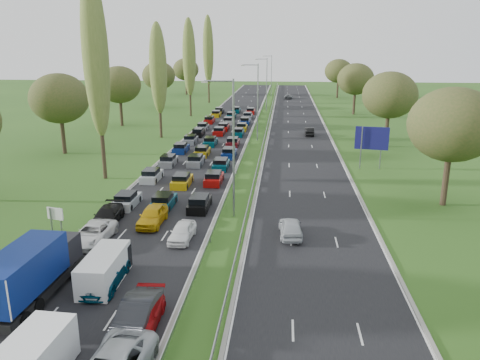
% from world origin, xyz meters
% --- Properties ---
extents(ground, '(260.00, 260.00, 0.00)m').
position_xyz_m(ground, '(4.50, 80.00, 0.00)').
color(ground, '#294F18').
rests_on(ground, ground).
extents(near_carriageway, '(10.50, 215.00, 0.04)m').
position_xyz_m(near_carriageway, '(-2.25, 82.50, 0.00)').
color(near_carriageway, black).
rests_on(near_carriageway, ground).
extents(far_carriageway, '(10.50, 215.00, 0.04)m').
position_xyz_m(far_carriageway, '(11.25, 82.50, 0.00)').
color(far_carriageway, black).
rests_on(far_carriageway, ground).
extents(central_reservation, '(2.36, 215.00, 0.32)m').
position_xyz_m(central_reservation, '(4.50, 82.50, 0.55)').
color(central_reservation, gray).
rests_on(central_reservation, ground).
extents(lamp_columns, '(0.18, 140.18, 12.00)m').
position_xyz_m(lamp_columns, '(4.50, 78.00, 6.00)').
color(lamp_columns, gray).
rests_on(lamp_columns, ground).
extents(poplar_row, '(2.80, 127.80, 22.44)m').
position_xyz_m(poplar_row, '(-11.50, 68.17, 12.39)').
color(poplar_row, '#2D2116').
rests_on(poplar_row, ground).
extents(woodland_left, '(8.00, 166.00, 11.10)m').
position_xyz_m(woodland_left, '(-22.00, 62.63, 7.68)').
color(woodland_left, '#2D2116').
rests_on(woodland_left, ground).
extents(woodland_right, '(8.00, 153.00, 11.10)m').
position_xyz_m(woodland_right, '(24.00, 66.67, 7.68)').
color(woodland_right, '#2D2116').
rests_on(woodland_right, ground).
extents(traffic_queue_fill, '(9.08, 69.56, 0.80)m').
position_xyz_m(traffic_queue_fill, '(-2.30, 77.21, 0.44)').
color(traffic_queue_fill, '#B2B7BC').
rests_on(traffic_queue_fill, ground).
extents(near_car_2, '(2.45, 5.16, 1.42)m').
position_xyz_m(near_car_2, '(-5.63, 36.27, 0.73)').
color(near_car_2, silver).
rests_on(near_car_2, near_carriageway).
extents(near_car_3, '(2.21, 4.95, 1.41)m').
position_xyz_m(near_car_3, '(-6.00, 40.19, 0.72)').
color(near_car_3, black).
rests_on(near_car_3, near_carriageway).
extents(near_car_7, '(2.38, 5.44, 1.56)m').
position_xyz_m(near_car_7, '(-2.28, 29.99, 0.80)').
color(near_car_7, '#053750').
rests_on(near_car_7, near_carriageway).
extents(near_car_8, '(1.90, 4.65, 1.58)m').
position_xyz_m(near_car_8, '(-2.12, 40.36, 0.81)').
color(near_car_8, '#C0940C').
rests_on(near_car_8, near_carriageway).
extents(near_car_9, '(1.75, 4.88, 1.60)m').
position_xyz_m(near_car_9, '(1.23, 25.29, 0.82)').
color(near_car_9, '#222327').
rests_on(near_car_9, near_carriageway).
extents(near_car_11, '(2.11, 4.80, 1.37)m').
position_xyz_m(near_car_11, '(1.43, 25.59, 0.71)').
color(near_car_11, '#A1090C').
rests_on(near_car_11, near_carriageway).
extents(near_car_12, '(1.78, 4.05, 1.36)m').
position_xyz_m(near_car_12, '(1.08, 37.33, 0.70)').
color(near_car_12, white).
rests_on(near_car_12, near_carriageway).
extents(far_car_0, '(1.99, 4.39, 1.46)m').
position_xyz_m(far_car_0, '(9.47, 38.91, 0.75)').
color(far_car_0, '#B1B6BB').
rests_on(far_car_0, far_carriageway).
extents(far_car_1, '(1.47, 4.09, 1.34)m').
position_xyz_m(far_car_1, '(13.01, 83.25, 0.69)').
color(far_car_1, black).
rests_on(far_car_1, far_carriageway).
extents(far_car_2, '(2.57, 4.91, 1.32)m').
position_xyz_m(far_car_2, '(9.63, 141.02, 0.68)').
color(far_car_2, slate).
rests_on(far_car_2, far_carriageway).
extents(blue_lorry, '(2.33, 8.40, 3.55)m').
position_xyz_m(blue_lorry, '(-5.73, 27.68, 1.86)').
color(blue_lorry, black).
rests_on(blue_lorry, near_carriageway).
extents(white_van_rear, '(1.97, 5.02, 2.02)m').
position_xyz_m(white_van_rear, '(-2.30, 30.17, 1.04)').
color(white_van_rear, white).
rests_on(white_van_rear, near_carriageway).
extents(info_sign, '(1.48, 0.46, 2.10)m').
position_xyz_m(info_sign, '(-9.40, 37.92, 1.37)').
color(info_sign, gray).
rests_on(info_sign, ground).
extents(direction_sign, '(3.96, 0.79, 5.20)m').
position_xyz_m(direction_sign, '(19.40, 61.37, 3.57)').
color(direction_sign, gray).
rests_on(direction_sign, ground).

